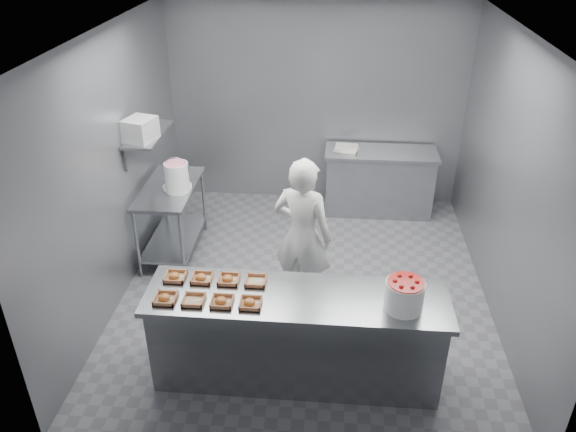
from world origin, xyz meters
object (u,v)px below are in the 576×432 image
Objects in this scene: glaze_bucket at (177,176)px; tray_1 at (194,300)px; tray_5 at (202,278)px; tray_3 at (250,303)px; tray_6 at (228,279)px; tray_2 at (222,301)px; tray_7 at (256,281)px; tray_0 at (165,298)px; worker at (303,236)px; service_counter at (296,336)px; back_counter at (379,181)px; appliance at (140,129)px; tray_4 at (175,276)px; strawberry_tub at (404,294)px; prep_table at (171,210)px.

tray_1 is at bearing -71.91° from glaze_bucket.
tray_5 is 0.44× the size of glaze_bucket.
tray_6 is (-0.24, 0.31, 0.00)m from tray_3.
tray_6 is at bearing 52.99° from tray_1.
tray_7 is at bearing 52.30° from tray_2.
tray_0 is at bearing -78.36° from glaze_bucket.
tray_3 is 0.57m from tray_5.
worker is (0.84, 1.21, -0.07)m from tray_1.
tray_2 is (-0.61, -0.16, 0.47)m from service_counter.
appliance reaches higher than back_counter.
worker is at bearing 39.80° from tray_4.
tray_4 is at bearing 156.41° from tray_3.
back_counter is at bearing 89.69° from strawberry_tub.
strawberry_tub is (1.50, 0.07, 0.12)m from tray_2.
glaze_bucket is 0.69m from appliance.
tray_3 is at bearing -60.61° from glaze_bucket.
tray_6 is at bearing 33.23° from tray_0.
strawberry_tub is (2.53, -2.04, 0.45)m from prep_table.
tray_5 is at bearing -68.93° from glaze_bucket.
strawberry_tub is at bearing -39.12° from glaze_bucket.
worker is at bearing 128.17° from strawberry_tub.
appliance is (-0.97, 1.58, 0.76)m from tray_5.
tray_1 is at bearing -177.67° from strawberry_tub.
back_counter is 3.35m from appliance.
worker is at bearing -4.12° from appliance.
worker is 2.10m from appliance.
tray_2 reaches higher than back_counter.
appliance is (-2.72, -1.51, 1.23)m from back_counter.
tray_0 is 0.79m from tray_7.
service_counter is 13.88× the size of tray_2.
tray_1 is 0.31m from tray_5.
glaze_bucket is (-1.49, 0.80, 0.23)m from worker.
back_counter is 3.48m from tray_6.
service_counter is 0.79m from tray_2.
tray_2 is at bearing -90.00° from tray_6.
service_counter is 13.88× the size of tray_3.
tray_2 is at bearing 0.00° from tray_0.
tray_4 is 1.00× the size of tray_6.
tray_1 is 0.57m from tray_7.
worker reaches higher than strawberry_tub.
glaze_bucket is at bearing -33.19° from prep_table.
tray_2 and tray_5 have the same top height.
tray_2 and tray_3 have the same top height.
glaze_bucket is at bearing 38.17° from appliance.
prep_table is at bearing 125.49° from tray_7.
strawberry_tub reaches higher than tray_0.
tray_7 is (0.48, 0.31, 0.00)m from tray_1.
tray_5 is (0.24, 0.00, 0.00)m from tray_4.
prep_table is at bearing 141.19° from strawberry_tub.
appliance reaches higher than tray_2.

